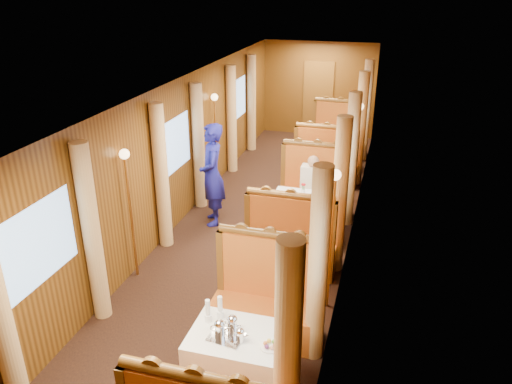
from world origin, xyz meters
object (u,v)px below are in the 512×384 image
at_px(banquette_far_fwd, 326,165).
at_px(tea_tray, 226,337).
at_px(banquette_far_aft, 338,137).
at_px(teapot_back, 232,325).
at_px(banquette_near_aft, 266,303).
at_px(teapot_left, 220,330).
at_px(rose_vase_far, 334,129).
at_px(table_far, 332,152).
at_px(table_mid, 304,218).
at_px(passenger, 312,182).
at_px(steward, 212,175).
at_px(banquette_mid_aft, 314,192).
at_px(teapot_right, 240,337).
at_px(banquette_mid_fwd, 291,245).
at_px(fruit_plate, 270,346).
at_px(table_near, 242,364).
at_px(rose_vase_mid, 303,187).

xyz_separation_m(banquette_far_fwd, tea_tray, (-0.13, -6.07, 0.33)).
relative_size(banquette_far_aft, teapot_back, 7.59).
distance_m(banquette_near_aft, banquette_far_aft, 7.00).
relative_size(teapot_left, rose_vase_far, 0.50).
bearing_deg(table_far, table_mid, -90.00).
bearing_deg(passenger, banquette_far_aft, 90.00).
height_order(teapot_left, rose_vase_far, rose_vase_far).
relative_size(table_far, steward, 0.58).
bearing_deg(table_far, banquette_mid_aft, -90.00).
bearing_deg(teapot_right, banquette_mid_aft, 91.39).
xyz_separation_m(teapot_left, teapot_right, (0.22, -0.02, -0.01)).
bearing_deg(banquette_mid_aft, rose_vase_far, 89.56).
bearing_deg(banquette_mid_aft, banquette_near_aft, -90.00).
distance_m(banquette_mid_fwd, passenger, 1.76).
bearing_deg(fruit_plate, banquette_far_aft, 92.30).
height_order(banquette_far_aft, teapot_right, banquette_far_aft).
xyz_separation_m(table_mid, table_far, (0.00, 3.50, 0.00)).
bearing_deg(fruit_plate, teapot_left, 177.64).
height_order(banquette_mid_aft, steward, steward).
bearing_deg(banquette_near_aft, table_near, -90.00).
relative_size(rose_vase_mid, passenger, 0.47).
relative_size(table_near, table_mid, 1.00).
height_order(table_far, banquette_far_aft, banquette_far_aft).
bearing_deg(rose_vase_far, table_near, -90.15).
distance_m(banquette_far_fwd, fruit_plate, 6.10).
xyz_separation_m(table_near, teapot_right, (0.02, -0.09, 0.43)).
relative_size(banquette_mid_fwd, table_far, 1.28).
distance_m(teapot_right, teapot_back, 0.18).
bearing_deg(table_mid, steward, 174.04).
xyz_separation_m(banquette_near_aft, teapot_right, (0.02, -1.11, 0.39)).
bearing_deg(teapot_left, teapot_back, 36.45).
height_order(table_mid, rose_vase_mid, rose_vase_mid).
relative_size(table_mid, banquette_far_fwd, 0.78).
distance_m(banquette_mid_aft, passenger, 0.43).
height_order(banquette_far_aft, teapot_left, banquette_far_aft).
bearing_deg(teapot_back, banquette_near_aft, 100.12).
bearing_deg(table_mid, table_far, 90.00).
height_order(banquette_far_aft, passenger, banquette_far_aft).
xyz_separation_m(table_near, banquette_mid_aft, (0.00, 4.51, 0.05)).
distance_m(banquette_mid_fwd, teapot_back, 2.49).
xyz_separation_m(banquette_mid_aft, table_far, (0.00, 2.49, -0.05)).
bearing_deg(rose_vase_mid, teapot_back, -91.24).
bearing_deg(fruit_plate, passenger, 94.31).
distance_m(banquette_mid_fwd, table_far, 4.51).
xyz_separation_m(banquette_near_aft, rose_vase_mid, (-0.03, 2.48, 0.50)).
height_order(table_far, passenger, passenger).
distance_m(teapot_back, rose_vase_far, 6.94).
bearing_deg(teapot_right, passenger, 91.40).
bearing_deg(banquette_far_fwd, rose_vase_mid, -90.62).
bearing_deg(banquette_far_aft, teapot_left, -91.42).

